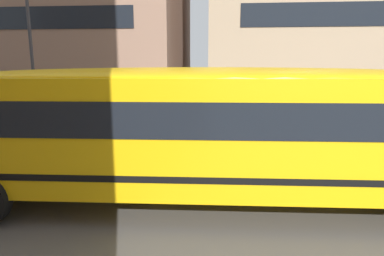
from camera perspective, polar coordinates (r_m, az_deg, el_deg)
ground_plane at (r=8.76m, az=16.31°, el=-8.39°), size 400.00×400.00×0.00m
sidewalk_far at (r=15.57m, az=11.29°, el=0.27°), size 120.00×3.00×0.01m
lane_centreline at (r=8.76m, az=16.31°, el=-8.37°), size 110.00×0.16×0.01m
school_bus at (r=6.60m, az=1.32°, el=0.59°), size 12.49×2.99×2.78m
street_lamp at (r=16.87m, az=-26.17°, el=14.90°), size 0.44×0.44×6.80m
apartment_block_far_left at (r=26.64m, az=-25.38°, el=18.18°), size 20.37×12.64×13.30m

